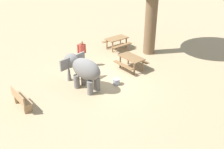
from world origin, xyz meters
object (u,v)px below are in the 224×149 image
at_px(wooden_bench, 21,99).
at_px(picnic_table_near, 131,60).
at_px(elephant, 83,69).
at_px(feed_bucket, 116,82).
at_px(picnic_table_far, 117,41).
at_px(person_handler, 82,52).

height_order(wooden_bench, picnic_table_near, wooden_bench).
distance_m(elephant, feed_bucket, 1.94).
bearing_deg(elephant, picnic_table_far, -67.61).
distance_m(wooden_bench, picnic_table_far, 8.31).
xyz_separation_m(picnic_table_near, feed_bucket, (2.00, 0.03, -0.43)).
height_order(elephant, feed_bucket, elephant).
bearing_deg(picnic_table_near, picnic_table_far, 154.89).
xyz_separation_m(person_handler, picnic_table_far, (-3.40, 0.60, -0.36)).
xyz_separation_m(elephant, feed_bucket, (-1.03, 1.38, -0.90)).
bearing_deg(feed_bucket, picnic_table_far, -153.94).
distance_m(person_handler, picnic_table_near, 2.93).
bearing_deg(elephant, person_handler, -41.78).
distance_m(elephant, picnic_table_far, 5.54).
bearing_deg(feed_bucket, person_handler, -110.45).
bearing_deg(person_handler, picnic_table_near, 71.86).
relative_size(picnic_table_near, picnic_table_far, 0.99).
xyz_separation_m(elephant, person_handler, (-2.06, -1.39, -0.11)).
xyz_separation_m(wooden_bench, feed_bucket, (-3.85, 2.89, -0.31)).
height_order(picnic_table_near, picnic_table_far, same).
distance_m(elephant, wooden_bench, 3.26).
height_order(elephant, wooden_bench, elephant).
height_order(person_handler, feed_bucket, person_handler).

